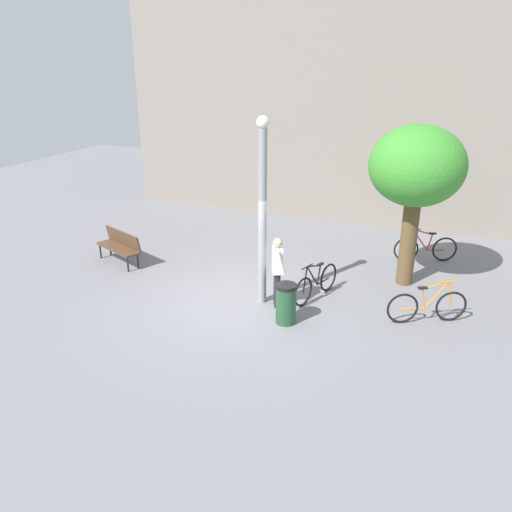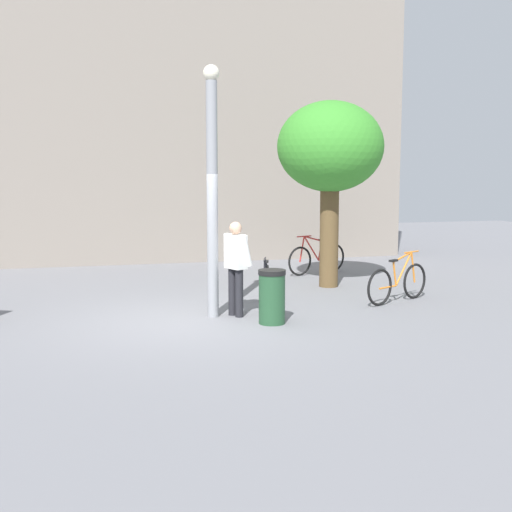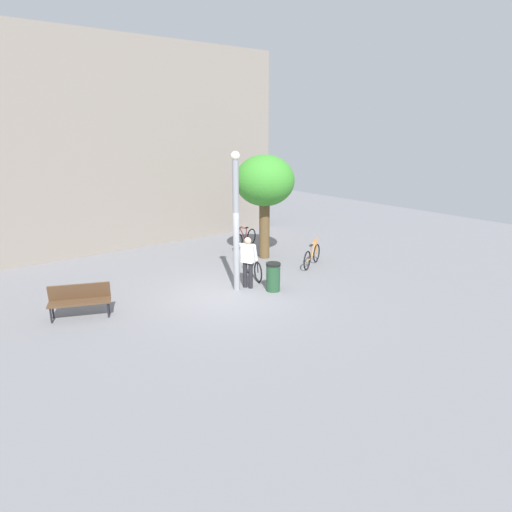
{
  "view_description": "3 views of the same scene",
  "coord_description": "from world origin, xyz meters",
  "px_view_note": "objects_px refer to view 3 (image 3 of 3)",
  "views": [
    {
      "loc": [
        4.44,
        -10.07,
        5.48
      ],
      "look_at": [
        0.22,
        0.47,
        1.05
      ],
      "focal_mm": 35.99,
      "sensor_mm": 36.0,
      "label": 1
    },
    {
      "loc": [
        -1.7,
        -11.44,
        2.63
      ],
      "look_at": [
        1.11,
        -0.27,
        1.12
      ],
      "focal_mm": 48.24,
      "sensor_mm": 36.0,
      "label": 2
    },
    {
      "loc": [
        -7.34,
        -10.87,
        4.97
      ],
      "look_at": [
        1.25,
        0.27,
        0.98
      ],
      "focal_mm": 31.64,
      "sensor_mm": 36.0,
      "label": 3
    }
  ],
  "objects_px": {
    "park_bench": "(80,298)",
    "bicycle_black": "(253,267)",
    "trash_bin": "(273,277)",
    "lamppost": "(236,219)",
    "bicycle_orange": "(312,256)",
    "bicycle_red": "(245,239)",
    "person_by_lamppost": "(248,259)",
    "plaza_tree": "(265,182)"
  },
  "relations": [
    {
      "from": "person_by_lamppost",
      "to": "bicycle_orange",
      "type": "height_order",
      "value": "person_by_lamppost"
    },
    {
      "from": "person_by_lamppost",
      "to": "park_bench",
      "type": "height_order",
      "value": "person_by_lamppost"
    },
    {
      "from": "bicycle_black",
      "to": "bicycle_orange",
      "type": "xyz_separation_m",
      "value": [
        2.59,
        -0.26,
        0.0
      ]
    },
    {
      "from": "person_by_lamppost",
      "to": "trash_bin",
      "type": "relative_size",
      "value": 1.83
    },
    {
      "from": "lamppost",
      "to": "park_bench",
      "type": "distance_m",
      "value": 5.01
    },
    {
      "from": "lamppost",
      "to": "trash_bin",
      "type": "bearing_deg",
      "value": -42.16
    },
    {
      "from": "person_by_lamppost",
      "to": "bicycle_red",
      "type": "height_order",
      "value": "person_by_lamppost"
    },
    {
      "from": "bicycle_orange",
      "to": "person_by_lamppost",
      "type": "bearing_deg",
      "value": -172.09
    },
    {
      "from": "bicycle_orange",
      "to": "trash_bin",
      "type": "height_order",
      "value": "bicycle_orange"
    },
    {
      "from": "person_by_lamppost",
      "to": "bicycle_red",
      "type": "relative_size",
      "value": 0.99
    },
    {
      "from": "park_bench",
      "to": "trash_bin",
      "type": "bearing_deg",
      "value": -16.44
    },
    {
      "from": "person_by_lamppost",
      "to": "bicycle_orange",
      "type": "bearing_deg",
      "value": 7.91
    },
    {
      "from": "bicycle_orange",
      "to": "trash_bin",
      "type": "bearing_deg",
      "value": -157.67
    },
    {
      "from": "bicycle_black",
      "to": "trash_bin",
      "type": "height_order",
      "value": "bicycle_black"
    },
    {
      "from": "park_bench",
      "to": "bicycle_red",
      "type": "relative_size",
      "value": 0.98
    },
    {
      "from": "lamppost",
      "to": "plaza_tree",
      "type": "bearing_deg",
      "value": 38.17
    },
    {
      "from": "lamppost",
      "to": "bicycle_black",
      "type": "xyz_separation_m",
      "value": [
        1.14,
        0.66,
        -1.92
      ]
    },
    {
      "from": "lamppost",
      "to": "park_bench",
      "type": "relative_size",
      "value": 2.61
    },
    {
      "from": "person_by_lamppost",
      "to": "park_bench",
      "type": "distance_m",
      "value": 5.11
    },
    {
      "from": "park_bench",
      "to": "bicycle_black",
      "type": "distance_m",
      "value": 5.76
    },
    {
      "from": "plaza_tree",
      "to": "bicycle_red",
      "type": "height_order",
      "value": "plaza_tree"
    },
    {
      "from": "lamppost",
      "to": "bicycle_orange",
      "type": "bearing_deg",
      "value": 6.14
    },
    {
      "from": "lamppost",
      "to": "bicycle_orange",
      "type": "relative_size",
      "value": 2.65
    },
    {
      "from": "bicycle_black",
      "to": "bicycle_red",
      "type": "height_order",
      "value": "same"
    },
    {
      "from": "person_by_lamppost",
      "to": "bicycle_black",
      "type": "distance_m",
      "value": 1.18
    },
    {
      "from": "plaza_tree",
      "to": "bicycle_red",
      "type": "xyz_separation_m",
      "value": [
        0.34,
        1.78,
        -2.6
      ]
    },
    {
      "from": "lamppost",
      "to": "trash_bin",
      "type": "distance_m",
      "value": 2.18
    },
    {
      "from": "person_by_lamppost",
      "to": "trash_bin",
      "type": "distance_m",
      "value": 0.99
    },
    {
      "from": "plaza_tree",
      "to": "bicycle_black",
      "type": "distance_m",
      "value": 3.64
    },
    {
      "from": "person_by_lamppost",
      "to": "bicycle_orange",
      "type": "distance_m",
      "value": 3.41
    },
    {
      "from": "person_by_lamppost",
      "to": "trash_bin",
      "type": "bearing_deg",
      "value": -57.3
    },
    {
      "from": "bicycle_red",
      "to": "trash_bin",
      "type": "xyz_separation_m",
      "value": [
        -2.51,
        -4.94,
        0.08
      ]
    },
    {
      "from": "park_bench",
      "to": "trash_bin",
      "type": "distance_m",
      "value": 5.71
    },
    {
      "from": "park_bench",
      "to": "trash_bin",
      "type": "height_order",
      "value": "park_bench"
    },
    {
      "from": "lamppost",
      "to": "person_by_lamppost",
      "type": "bearing_deg",
      "value": -8.72
    },
    {
      "from": "park_bench",
      "to": "bicycle_black",
      "type": "height_order",
      "value": "bicycle_black"
    },
    {
      "from": "park_bench",
      "to": "bicycle_black",
      "type": "xyz_separation_m",
      "value": [
        5.75,
        -0.18,
        -0.16
      ]
    },
    {
      "from": "person_by_lamppost",
      "to": "plaza_tree",
      "type": "distance_m",
      "value": 4.11
    },
    {
      "from": "park_bench",
      "to": "plaza_tree",
      "type": "xyz_separation_m",
      "value": [
        7.64,
        1.54,
        2.44
      ]
    },
    {
      "from": "park_bench",
      "to": "bicycle_red",
      "type": "bearing_deg",
      "value": 22.59
    },
    {
      "from": "person_by_lamppost",
      "to": "plaza_tree",
      "type": "bearing_deg",
      "value": 42.88
    },
    {
      "from": "trash_bin",
      "to": "person_by_lamppost",
      "type": "bearing_deg",
      "value": 122.7
    }
  ]
}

